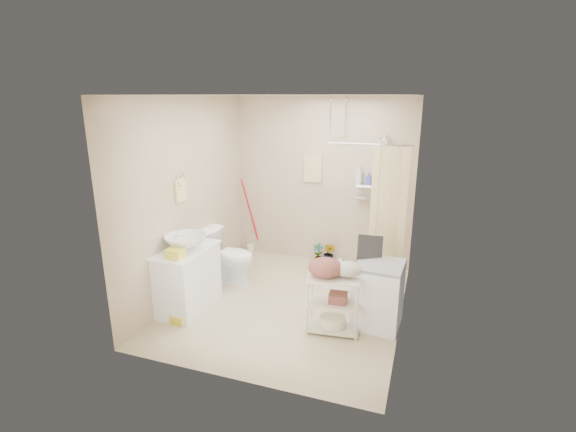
# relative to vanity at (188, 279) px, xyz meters

# --- Properties ---
(floor) EXTENTS (3.20, 3.20, 0.00)m
(floor) POSITION_rel_vanity_xyz_m (1.16, 0.51, -0.39)
(floor) COLOR #C3B892
(floor) RESTS_ON ground
(ceiling) EXTENTS (2.80, 3.20, 0.04)m
(ceiling) POSITION_rel_vanity_xyz_m (1.16, 0.51, 2.21)
(ceiling) COLOR silver
(ceiling) RESTS_ON ground
(wall_back) EXTENTS (2.80, 0.04, 2.60)m
(wall_back) POSITION_rel_vanity_xyz_m (1.16, 2.11, 0.91)
(wall_back) COLOR #BDAC92
(wall_back) RESTS_ON ground
(wall_front) EXTENTS (2.80, 0.04, 2.60)m
(wall_front) POSITION_rel_vanity_xyz_m (1.16, -1.09, 0.91)
(wall_front) COLOR #BDAC92
(wall_front) RESTS_ON ground
(wall_left) EXTENTS (0.04, 3.20, 2.60)m
(wall_left) POSITION_rel_vanity_xyz_m (-0.24, 0.51, 0.91)
(wall_left) COLOR #BDAC92
(wall_left) RESTS_ON ground
(wall_right) EXTENTS (0.04, 3.20, 2.60)m
(wall_right) POSITION_rel_vanity_xyz_m (2.56, 0.51, 0.91)
(wall_right) COLOR #BDAC92
(wall_right) RESTS_ON ground
(vanity) EXTENTS (0.51, 0.90, 0.79)m
(vanity) POSITION_rel_vanity_xyz_m (0.00, 0.00, 0.00)
(vanity) COLOR white
(vanity) RESTS_ON ground
(sink) EXTENTS (0.53, 0.53, 0.18)m
(sink) POSITION_rel_vanity_xyz_m (0.01, 0.01, 0.48)
(sink) COLOR silver
(sink) RESTS_ON vanity
(counter_basket) EXTENTS (0.21, 0.17, 0.11)m
(counter_basket) POSITION_rel_vanity_xyz_m (0.05, -0.29, 0.45)
(counter_basket) COLOR yellow
(counter_basket) RESTS_ON vanity
(floor_basket) EXTENTS (0.28, 0.23, 0.14)m
(floor_basket) POSITION_rel_vanity_xyz_m (0.08, -0.37, -0.32)
(floor_basket) COLOR yellow
(floor_basket) RESTS_ON ground
(toilet) EXTENTS (0.79, 0.50, 0.77)m
(toilet) POSITION_rel_vanity_xyz_m (0.12, 0.89, -0.01)
(toilet) COLOR white
(toilet) RESTS_ON ground
(mop) EXTENTS (0.14, 0.14, 1.28)m
(mop) POSITION_rel_vanity_xyz_m (-0.07, 2.05, 0.25)
(mop) COLOR red
(mop) RESTS_ON ground
(potted_plant_a) EXTENTS (0.17, 0.11, 0.32)m
(potted_plant_a) POSITION_rel_vanity_xyz_m (1.15, 1.97, -0.24)
(potted_plant_a) COLOR maroon
(potted_plant_a) RESTS_ON ground
(potted_plant_b) EXTENTS (0.25, 0.23, 0.37)m
(potted_plant_b) POSITION_rel_vanity_xyz_m (1.34, 1.95, -0.21)
(potted_plant_b) COLOR brown
(potted_plant_b) RESTS_ON ground
(hanging_towel) EXTENTS (0.28, 0.03, 0.42)m
(hanging_towel) POSITION_rel_vanity_xyz_m (1.01, 2.09, 1.11)
(hanging_towel) COLOR beige
(hanging_towel) RESTS_ON wall_back
(towel_ring) EXTENTS (0.04, 0.22, 0.34)m
(towel_ring) POSITION_rel_vanity_xyz_m (-0.22, 0.31, 1.08)
(towel_ring) COLOR #F1D888
(towel_ring) RESTS_ON wall_left
(tp_holder) EXTENTS (0.08, 0.12, 0.14)m
(tp_holder) POSITION_rel_vanity_xyz_m (-0.20, 0.56, 0.33)
(tp_holder) COLOR white
(tp_holder) RESTS_ON wall_left
(shower) EXTENTS (1.10, 1.10, 2.10)m
(shower) POSITION_rel_vanity_xyz_m (2.01, 1.56, 0.66)
(shower) COLOR white
(shower) RESTS_ON ground
(shampoo_bottle_a) EXTENTS (0.12, 0.12, 0.27)m
(shampoo_bottle_a) POSITION_rel_vanity_xyz_m (1.74, 2.04, 1.06)
(shampoo_bottle_a) COLOR silver
(shampoo_bottle_a) RESTS_ON shower
(shampoo_bottle_b) EXTENTS (0.10, 0.10, 0.18)m
(shampoo_bottle_b) POSITION_rel_vanity_xyz_m (1.89, 2.01, 1.02)
(shampoo_bottle_b) COLOR #35469E
(shampoo_bottle_b) RESTS_ON shower
(washing_machine) EXTENTS (0.56, 0.57, 0.77)m
(washing_machine) POSITION_rel_vanity_xyz_m (2.30, 0.37, -0.01)
(washing_machine) COLOR silver
(washing_machine) RESTS_ON ground
(laundry_rack) EXTENTS (0.62, 0.40, 0.80)m
(laundry_rack) POSITION_rel_vanity_xyz_m (1.84, 0.06, 0.01)
(laundry_rack) COLOR beige
(laundry_rack) RESTS_ON ground
(ironing_board) EXTENTS (0.31, 0.22, 1.07)m
(ironing_board) POSITION_rel_vanity_xyz_m (2.17, 0.42, 0.14)
(ironing_board) COLOR black
(ironing_board) RESTS_ON ground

